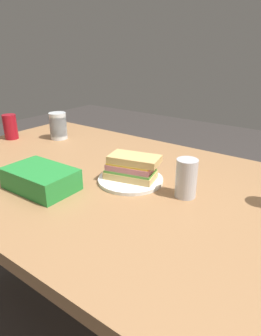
{
  "coord_description": "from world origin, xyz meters",
  "views": [
    {
      "loc": [
        0.61,
        -0.74,
        1.2
      ],
      "look_at": [
        0.05,
        0.01,
        0.82
      ],
      "focal_mm": 31.69,
      "sensor_mm": 36.0,
      "label": 1
    }
  ],
  "objects_px": {
    "soda_can_red": "(10,127)",
    "soda_can_silver": "(186,178)",
    "plastic_cup_stack": "(58,126)",
    "chip_bag": "(41,179)",
    "paper_plate": "(131,180)",
    "dining_table": "(117,201)",
    "sandwich": "(132,167)"
  },
  "relations": [
    {
      "from": "chip_bag",
      "to": "soda_can_silver",
      "type": "distance_m",
      "value": 0.47
    },
    {
      "from": "sandwich",
      "to": "chip_bag",
      "type": "distance_m",
      "value": 0.3
    },
    {
      "from": "dining_table",
      "to": "soda_can_silver",
      "type": "relative_size",
      "value": 13.54
    },
    {
      "from": "plastic_cup_stack",
      "to": "soda_can_silver",
      "type": "relative_size",
      "value": 1.07
    },
    {
      "from": "soda_can_silver",
      "to": "soda_can_red",
      "type": "bearing_deg",
      "value": 177.68
    },
    {
      "from": "soda_can_red",
      "to": "chip_bag",
      "type": "bearing_deg",
      "value": -25.01
    },
    {
      "from": "chip_bag",
      "to": "plastic_cup_stack",
      "type": "distance_m",
      "value": 0.57
    },
    {
      "from": "soda_can_red",
      "to": "soda_can_silver",
      "type": "relative_size",
      "value": 1.0
    },
    {
      "from": "soda_can_red",
      "to": "soda_can_silver",
      "type": "distance_m",
      "value": 0.99
    },
    {
      "from": "dining_table",
      "to": "chip_bag",
      "type": "bearing_deg",
      "value": -126.18
    },
    {
      "from": "paper_plate",
      "to": "soda_can_red",
      "type": "relative_size",
      "value": 1.85
    },
    {
      "from": "dining_table",
      "to": "soda_can_red",
      "type": "distance_m",
      "value": 0.75
    },
    {
      "from": "plastic_cup_stack",
      "to": "dining_table",
      "type": "bearing_deg",
      "value": -21.18
    },
    {
      "from": "dining_table",
      "to": "plastic_cup_stack",
      "type": "bearing_deg",
      "value": 158.82
    },
    {
      "from": "chip_bag",
      "to": "plastic_cup_stack",
      "type": "bearing_deg",
      "value": -47.86
    },
    {
      "from": "soda_can_silver",
      "to": "plastic_cup_stack",
      "type": "bearing_deg",
      "value": 167.03
    },
    {
      "from": "sandwich",
      "to": "chip_bag",
      "type": "xyz_separation_m",
      "value": [
        -0.21,
        -0.22,
        -0.02
      ]
    },
    {
      "from": "dining_table",
      "to": "soda_can_red",
      "type": "height_order",
      "value": "soda_can_red"
    },
    {
      "from": "dining_table",
      "to": "chip_bag",
      "type": "xyz_separation_m",
      "value": [
        -0.15,
        -0.21,
        0.13
      ]
    },
    {
      "from": "soda_can_red",
      "to": "chip_bag",
      "type": "height_order",
      "value": "soda_can_red"
    },
    {
      "from": "dining_table",
      "to": "sandwich",
      "type": "xyz_separation_m",
      "value": [
        0.06,
        0.02,
        0.14
      ]
    },
    {
      "from": "soda_can_silver",
      "to": "chip_bag",
      "type": "bearing_deg",
      "value": -150.06
    },
    {
      "from": "plastic_cup_stack",
      "to": "paper_plate",
      "type": "bearing_deg",
      "value": -18.39
    },
    {
      "from": "chip_bag",
      "to": "soda_can_red",
      "type": "bearing_deg",
      "value": -26.23
    },
    {
      "from": "dining_table",
      "to": "sandwich",
      "type": "relative_size",
      "value": 8.39
    },
    {
      "from": "soda_can_silver",
      "to": "dining_table",
      "type": "bearing_deg",
      "value": -173.92
    },
    {
      "from": "soda_can_silver",
      "to": "sandwich",
      "type": "bearing_deg",
      "value": -176.62
    },
    {
      "from": "sandwich",
      "to": "soda_can_silver",
      "type": "height_order",
      "value": "soda_can_silver"
    },
    {
      "from": "soda_can_red",
      "to": "sandwich",
      "type": "bearing_deg",
      "value": -3.75
    },
    {
      "from": "soda_can_red",
      "to": "plastic_cup_stack",
      "type": "bearing_deg",
      "value": 36.88
    },
    {
      "from": "sandwich",
      "to": "plastic_cup_stack",
      "type": "bearing_deg",
      "value": 161.93
    },
    {
      "from": "chip_bag",
      "to": "dining_table",
      "type": "bearing_deg",
      "value": -127.39
    }
  ]
}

